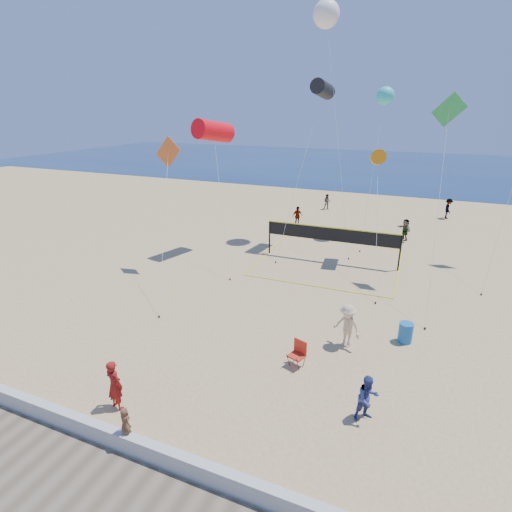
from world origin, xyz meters
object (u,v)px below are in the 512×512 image
at_px(camp_chair, 298,352).
at_px(woman, 115,385).
at_px(volleyball_net, 331,238).
at_px(trash_barrel, 405,333).

bearing_deg(camp_chair, woman, -117.89).
height_order(woman, camp_chair, woman).
bearing_deg(camp_chair, volleyball_net, 115.84).
bearing_deg(volleyball_net, trash_barrel, -58.99).
bearing_deg(camp_chair, trash_barrel, 61.15).
bearing_deg(trash_barrel, woman, -137.21).
xyz_separation_m(camp_chair, trash_barrel, (3.67, 3.33, -0.16)).
bearing_deg(woman, trash_barrel, -126.06).
bearing_deg(woman, camp_chair, -125.65).
bearing_deg(woman, volleyball_net, -90.98).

